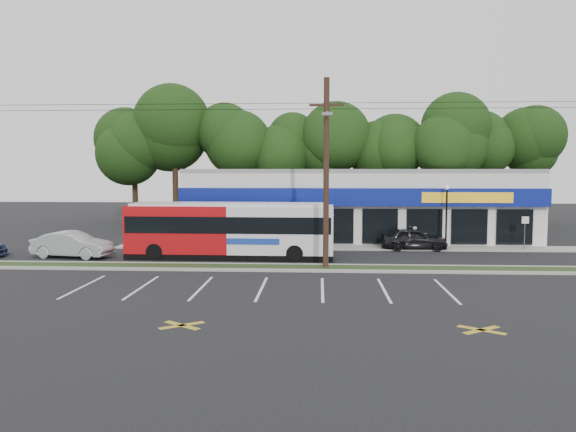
% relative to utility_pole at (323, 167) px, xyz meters
% --- Properties ---
extents(ground, '(120.00, 120.00, 0.00)m').
position_rel_utility_pole_xyz_m(ground, '(-2.83, -0.93, -5.41)').
color(ground, black).
rests_on(ground, ground).
extents(grass_strip, '(40.00, 1.60, 0.12)m').
position_rel_utility_pole_xyz_m(grass_strip, '(-2.83, 0.07, -5.35)').
color(grass_strip, '#253616').
rests_on(grass_strip, ground).
extents(curb_south, '(40.00, 0.25, 0.14)m').
position_rel_utility_pole_xyz_m(curb_south, '(-2.83, -0.78, -5.34)').
color(curb_south, '#9E9E93').
rests_on(curb_south, ground).
extents(curb_north, '(40.00, 0.25, 0.14)m').
position_rel_utility_pole_xyz_m(curb_north, '(-2.83, 0.92, -5.34)').
color(curb_north, '#9E9E93').
rests_on(curb_north, ground).
extents(sidewalk, '(32.00, 2.20, 0.10)m').
position_rel_utility_pole_xyz_m(sidewalk, '(2.17, 8.07, -5.36)').
color(sidewalk, '#9E9E93').
rests_on(sidewalk, ground).
extents(strip_mall, '(25.00, 12.55, 5.30)m').
position_rel_utility_pole_xyz_m(strip_mall, '(2.67, 14.99, -2.76)').
color(strip_mall, silver).
rests_on(strip_mall, ground).
extents(utility_pole, '(50.00, 2.77, 10.00)m').
position_rel_utility_pole_xyz_m(utility_pole, '(0.00, 0.00, 0.00)').
color(utility_pole, black).
rests_on(utility_pole, ground).
extents(lamp_post, '(0.30, 0.30, 4.25)m').
position_rel_utility_pole_xyz_m(lamp_post, '(8.17, 7.87, -2.74)').
color(lamp_post, black).
rests_on(lamp_post, ground).
extents(sign_post, '(0.45, 0.10, 2.23)m').
position_rel_utility_pole_xyz_m(sign_post, '(13.17, 7.65, -3.86)').
color(sign_post, '#59595E').
rests_on(sign_post, ground).
extents(tree_line, '(46.76, 6.76, 11.83)m').
position_rel_utility_pole_xyz_m(tree_line, '(1.17, 25.07, 3.00)').
color(tree_line, black).
rests_on(tree_line, ground).
extents(metrobus, '(12.30, 2.82, 3.29)m').
position_rel_utility_pole_xyz_m(metrobus, '(-5.45, 3.57, -3.67)').
color(metrobus, '#AF0D11').
rests_on(metrobus, ground).
extents(car_dark, '(4.32, 1.77, 1.47)m').
position_rel_utility_pole_xyz_m(car_dark, '(6.03, 7.57, -4.68)').
color(car_dark, black).
rests_on(car_dark, ground).
extents(car_silver, '(4.92, 2.30, 1.56)m').
position_rel_utility_pole_xyz_m(car_silver, '(-14.95, 3.19, -4.63)').
color(car_silver, '#A5A8AD').
rests_on(car_silver, ground).
extents(pedestrian_a, '(0.56, 0.37, 1.52)m').
position_rel_utility_pole_xyz_m(pedestrian_a, '(-0.83, 5.07, -4.65)').
color(pedestrian_a, silver).
rests_on(pedestrian_a, ground).
extents(pedestrian_b, '(0.79, 0.64, 1.53)m').
position_rel_utility_pole_xyz_m(pedestrian_b, '(6.04, 7.57, -4.65)').
color(pedestrian_b, silver).
rests_on(pedestrian_b, ground).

